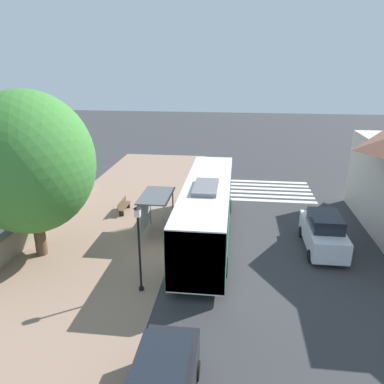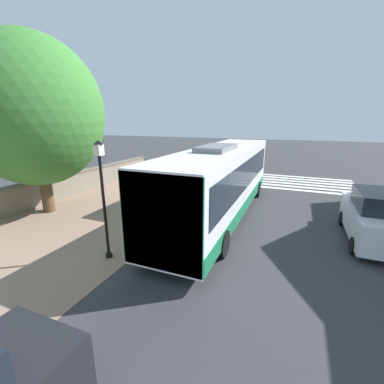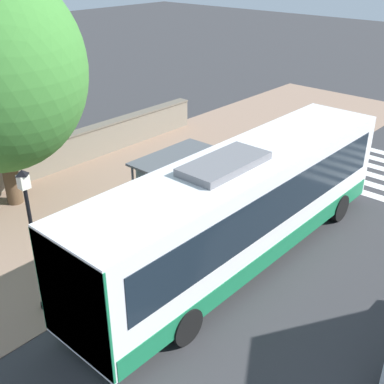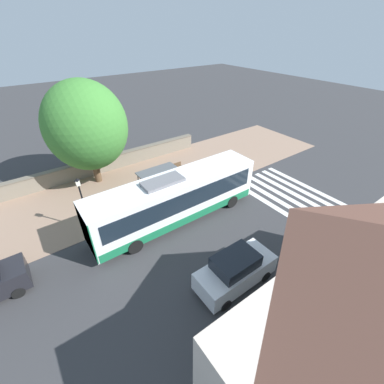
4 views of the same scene
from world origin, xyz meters
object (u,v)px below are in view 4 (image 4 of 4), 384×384
bench (173,168)px  bus (176,198)px  parked_car_far_lane (235,270)px  bus_shelter (158,175)px  street_lamp_near (83,201)px  pedestrian (219,177)px  shade_tree (86,126)px

bench → bus: bearing=-30.6°
bench → parked_car_far_lane: 13.29m
bus_shelter → street_lamp_near: size_ratio=0.76×
parked_car_far_lane → bus_shelter: bearing=175.4°
bench → street_lamp_near: size_ratio=0.45×
bench → pedestrian: bearing=22.7°
bus → bus_shelter: size_ratio=3.91×
shade_tree → parked_car_far_lane: size_ratio=1.92×
bus_shelter → pedestrian: bearing=72.5°
bus_shelter → shade_tree: 7.14m
bench → street_lamp_near: bearing=-68.7°
bus_shelter → bench: 4.62m
bus → shade_tree: 9.80m
bus → street_lamp_near: 6.11m
bus → street_lamp_near: (-2.56, -5.52, 0.57)m
bench → bus_shelter: bearing=-47.9°
parked_car_far_lane → bus: bearing=176.6°
bus → pedestrian: 5.80m
bus_shelter → bus: bearing=-7.2°
bench → parked_car_far_lane: size_ratio=0.41×
street_lamp_near → parked_car_far_lane: (9.11, 5.13, -1.46)m
bench → street_lamp_near: 10.00m
parked_car_far_lane → street_lamp_near: bearing=-150.6°
bus_shelter → pedestrian: size_ratio=1.88×
bus → pedestrian: bearing=106.3°
bus_shelter → shade_tree: size_ratio=0.36×
bus → shade_tree: bearing=-162.2°
bus → pedestrian: (-1.60, 5.50, -0.92)m
street_lamp_near → pedestrian: bearing=85.0°
shade_tree → parked_car_far_lane: 16.09m
shade_tree → parked_car_far_lane: shade_tree is taller
bus → street_lamp_near: street_lamp_near is taller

